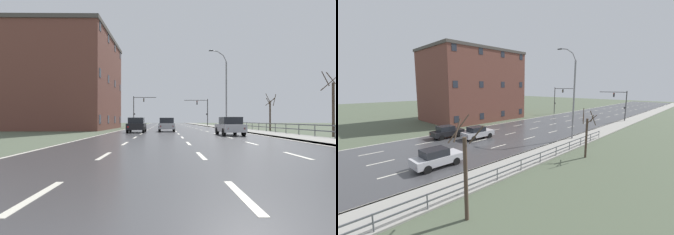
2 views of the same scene
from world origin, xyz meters
The scene contains 13 objects.
ground_plane centered at (0.00, 48.00, -0.06)m, with size 160.00×160.00×0.12m.
road_asphalt_strip centered at (0.00, 59.99, 0.01)m, with size 14.00×120.00×0.03m.
sidewalk_right centered at (8.43, 60.00, 0.06)m, with size 3.00×120.00×0.12m.
guardrail centered at (9.85, 21.83, 0.71)m, with size 0.07×37.65×1.00m.
street_lamp_midground centered at (7.44, 37.86, 5.59)m, with size 2.60×0.24×11.43m.
traffic_signal_right centered at (6.96, 57.66, 3.84)m, with size 5.10×0.36×5.81m.
traffic_signal_left centered at (-7.06, 57.82, 4.18)m, with size 4.91×0.36×6.41m.
car_far_right centered at (4.28, 21.34, 0.80)m, with size 1.93×4.15×1.57m.
car_near_right centered at (-1.06, 29.48, 0.80)m, with size 1.87×4.12×1.57m.
car_mid_centre centered at (-4.24, 26.91, 0.80)m, with size 1.84×4.10×1.57m.
brick_building centered at (-15.42, 38.99, 6.85)m, with size 12.95×18.19×13.68m.
bare_tree_near centered at (11.87, 19.20, 2.40)m, with size 1.36×1.27×5.25m.
bare_tree_mid centered at (11.90, 32.43, 2.21)m, with size 1.24×1.41×4.66m.
Camera 1 is at (-1.33, -2.85, 1.31)m, focal length 30.36 mm.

